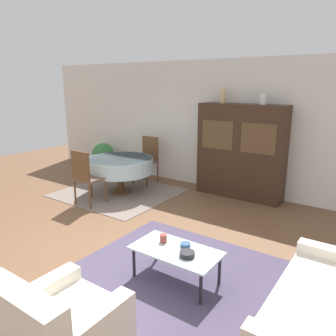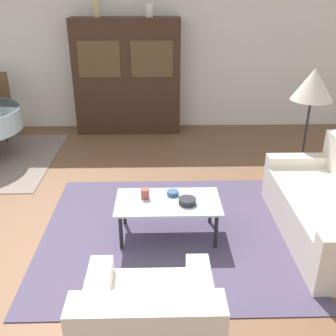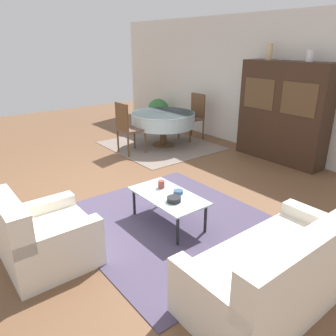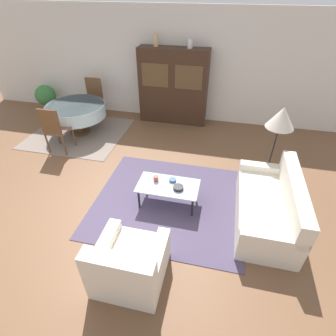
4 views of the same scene
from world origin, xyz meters
name	(u,v)px [view 4 (image 4 of 4)]	position (x,y,z in m)	size (l,w,h in m)	color
ground_plane	(102,200)	(0.00, 0.00, 0.00)	(14.00, 14.00, 0.00)	brown
wall_back	(154,65)	(0.00, 3.63, 1.35)	(10.00, 0.06, 2.70)	silver
area_rug	(170,201)	(1.18, 0.22, 0.01)	(2.55, 2.29, 0.01)	#4C425B
dining_rug	(79,133)	(-1.57, 2.11, 0.01)	(2.23, 2.05, 0.01)	gray
couch	(270,207)	(2.78, 0.14, 0.30)	(0.85, 1.72, 0.83)	silver
armchair	(129,265)	(1.00, -1.30, 0.30)	(0.84, 0.84, 0.80)	silver
coffee_table	(168,187)	(1.16, 0.18, 0.36)	(1.01, 0.55, 0.39)	black
display_cabinet	(173,87)	(0.57, 3.36, 0.92)	(1.71, 0.44, 1.84)	#382316
dining_table	(76,111)	(-1.54, 2.17, 0.59)	(1.37, 1.37, 0.73)	brown
dining_chair_near	(55,128)	(-1.54, 1.26, 0.59)	(0.44, 0.44, 1.04)	brown
dining_chair_far	(93,97)	(-1.54, 3.08, 0.59)	(0.44, 0.44, 1.04)	brown
floor_lamp	(281,119)	(2.86, 1.35, 1.22)	(0.48, 0.48, 1.44)	black
cup	(156,179)	(0.94, 0.25, 0.45)	(0.08, 0.08, 0.10)	#9E4238
bowl	(178,188)	(1.34, 0.13, 0.42)	(0.17, 0.17, 0.05)	#232328
bowl_small	(173,180)	(1.21, 0.30, 0.42)	(0.12, 0.12, 0.04)	#33517A
vase_tall	(156,40)	(0.14, 3.36, 1.99)	(0.11, 0.11, 0.29)	tan
vase_short	(190,44)	(0.95, 3.36, 1.94)	(0.12, 0.12, 0.19)	white
potted_plant	(46,97)	(-3.08, 3.18, 0.41)	(0.56, 0.56, 0.74)	#93664C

